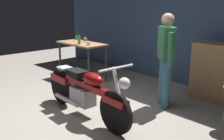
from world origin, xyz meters
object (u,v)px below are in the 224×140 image
object	(u,v)px
bottle	(79,40)
mug_orange_travel	(85,39)
motorcycle	(85,91)
mug_white_ceramic	(89,43)
wooden_dresser	(215,72)
person_standing	(166,56)
mug_green_speckled	(76,38)

from	to	relation	value
bottle	mug_orange_travel	bearing A→B (deg)	126.96
motorcycle	mug_white_ceramic	xyz separation A→B (m)	(-1.42, 1.21, 0.49)
wooden_dresser	bottle	distance (m)	3.01
motorcycle	person_standing	bearing A→B (deg)	68.41
wooden_dresser	mug_orange_travel	size ratio (longest dim) A/B	10.25
wooden_dresser	mug_green_speckled	bearing A→B (deg)	-167.66
motorcycle	bottle	size ratio (longest dim) A/B	9.09
mug_green_speckled	mug_orange_travel	bearing A→B (deg)	-1.19
person_standing	bottle	distance (m)	2.31
person_standing	mug_orange_travel	xyz separation A→B (m)	(-2.61, 0.23, 0.02)
motorcycle	mug_orange_travel	world-z (taller)	motorcycle
person_standing	bottle	world-z (taller)	person_standing
person_standing	mug_white_ceramic	xyz separation A→B (m)	(-2.03, -0.12, 0.02)
wooden_dresser	mug_white_ceramic	size ratio (longest dim) A/B	10.01
motorcycle	mug_orange_travel	xyz separation A→B (m)	(-2.00, 1.56, 0.50)
mug_orange_travel	mug_green_speckled	distance (m)	0.39
mug_orange_travel	bottle	bearing A→B (deg)	-53.04
bottle	person_standing	bearing A→B (deg)	4.56
mug_white_ceramic	mug_green_speckled	size ratio (longest dim) A/B	1.06
motorcycle	bottle	xyz separation A→B (m)	(-1.69, 1.15, 0.55)
mug_green_speckled	bottle	world-z (taller)	bottle
motorcycle	mug_white_ceramic	size ratio (longest dim) A/B	19.94
mug_green_speckled	bottle	xyz separation A→B (m)	(0.70, -0.42, 0.05)
person_standing	wooden_dresser	bearing A→B (deg)	-75.31
motorcycle	bottle	bearing A→B (deg)	148.88
mug_white_ceramic	mug_orange_travel	world-z (taller)	mug_orange_travel
wooden_dresser	motorcycle	bearing A→B (deg)	-114.26
wooden_dresser	mug_white_ceramic	xyz separation A→B (m)	(-2.47, -1.11, 0.39)
wooden_dresser	mug_green_speckled	world-z (taller)	wooden_dresser
mug_orange_travel	mug_green_speckled	size ratio (longest dim) A/B	1.04
wooden_dresser	mug_white_ceramic	world-z (taller)	wooden_dresser
mug_white_ceramic	mug_orange_travel	size ratio (longest dim) A/B	1.02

